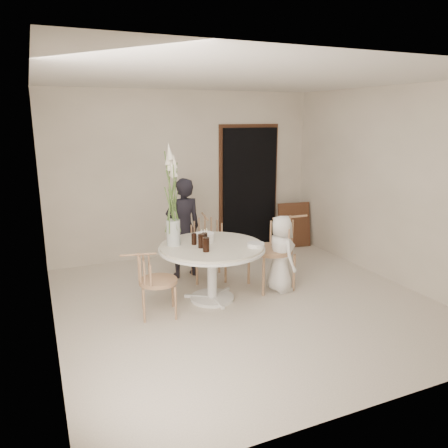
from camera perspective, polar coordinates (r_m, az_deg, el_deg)
name	(u,v)px	position (r m, az deg, el deg)	size (l,w,h in m)	color
ground	(245,302)	(5.62, 2.79, -10.15)	(4.50, 4.50, 0.00)	silver
room_shell	(247,175)	(5.18, 3.00, 6.45)	(4.50, 4.50, 4.50)	silver
doorway	(249,189)	(7.71, 3.32, 4.62)	(1.00, 0.10, 2.10)	black
door_trim	(248,185)	(7.73, 3.19, 5.10)	(1.12, 0.03, 2.22)	#542E1C
table	(212,254)	(5.48, -1.59, -3.89)	(1.33, 1.33, 0.73)	white
picture_frame	(294,225)	(7.92, 9.15, -0.12)	(0.60, 0.04, 0.80)	#542E1C
chair_far	(207,238)	(6.32, -2.29, -1.83)	(0.55, 0.58, 0.89)	tan
chair_right	(281,241)	(5.97, 7.42, -2.27)	(0.61, 0.57, 0.99)	tan
chair_left	(148,275)	(5.15, -9.84, -6.60)	(0.51, 0.48, 0.78)	tan
girl	(183,228)	(6.30, -5.34, -0.55)	(0.53, 0.35, 1.45)	black
boy	(281,254)	(5.84, 7.44, -3.88)	(0.51, 0.33, 1.04)	white
birthday_cake	(205,237)	(5.58, -2.53, -1.75)	(0.24, 0.24, 0.16)	white
cola_tumbler_a	(206,245)	(5.16, -2.35, -2.70)	(0.08, 0.08, 0.17)	black
cola_tumbler_b	(201,241)	(5.32, -2.97, -2.22)	(0.08, 0.08, 0.17)	black
cola_tumbler_c	(194,239)	(5.45, -3.93, -1.99)	(0.07, 0.07, 0.14)	black
cola_tumbler_d	(205,239)	(5.44, -2.55, -1.95)	(0.07, 0.07, 0.15)	black
plate_stack	(256,245)	(5.37, 4.19, -2.74)	(0.21, 0.21, 0.05)	white
flower_vase	(172,201)	(5.34, -6.76, 3.05)	(0.17, 0.17, 1.27)	silver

